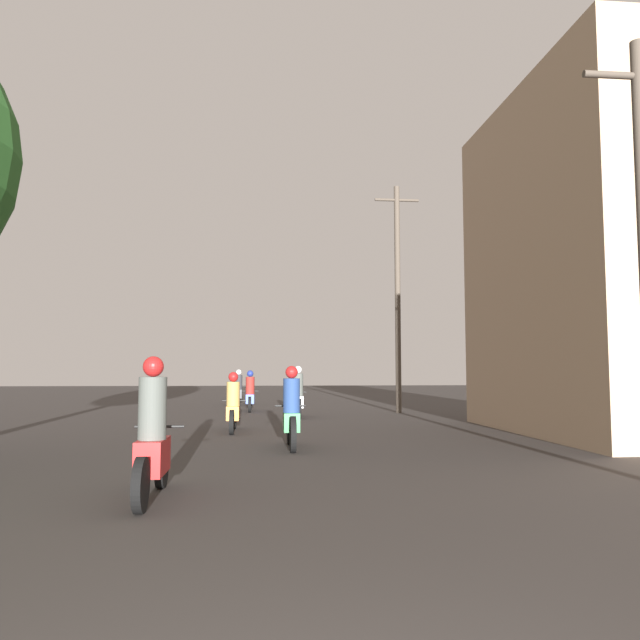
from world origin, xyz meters
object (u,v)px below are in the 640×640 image
motorcycle_blue (250,395)px  utility_pole_far (398,293)px  motorcycle_red (153,442)px  motorcycle_silver (298,397)px  building_right_near (606,261)px  motorcycle_orange (233,407)px  motorcycle_black (239,391)px  motorcycle_green (291,415)px

motorcycle_blue → utility_pole_far: size_ratio=0.25×
motorcycle_red → utility_pole_far: utility_pole_far is taller
motorcycle_red → motorcycle_silver: bearing=79.4°
motorcycle_silver → building_right_near: 9.77m
motorcycle_orange → motorcycle_black: (-0.27, 12.01, 0.03)m
motorcycle_blue → building_right_near: size_ratio=0.24×
building_right_near → utility_pole_far: bearing=113.5°
motorcycle_black → motorcycle_silver: bearing=-69.7°
motorcycle_red → building_right_near: bearing=35.4°
motorcycle_green → motorcycle_black: motorcycle_green is taller
motorcycle_black → motorcycle_red: bearing=-86.3°
motorcycle_silver → utility_pole_far: utility_pole_far is taller
motorcycle_red → motorcycle_blue: motorcycle_red is taller
motorcycle_black → utility_pole_far: bearing=-39.8°
motorcycle_black → motorcycle_blue: bearing=-78.1°
motorcycle_green → motorcycle_silver: size_ratio=0.95×
building_right_near → motorcycle_red: bearing=-145.1°
motorcycle_orange → motorcycle_blue: 7.64m
motorcycle_black → utility_pole_far: (5.80, -5.67, 3.62)m
utility_pole_far → motorcycle_red: bearing=-113.2°
motorcycle_blue → building_right_near: (8.60, -9.01, 3.49)m
motorcycle_red → motorcycle_blue: size_ratio=1.00×
motorcycle_orange → utility_pole_far: size_ratio=0.25×
motorcycle_green → utility_pole_far: 11.24m
motorcycle_blue → building_right_near: 12.94m
building_right_near → utility_pole_far: size_ratio=1.01×
motorcycle_orange → motorcycle_blue: size_ratio=1.02×
motorcycle_silver → motorcycle_blue: (-1.56, 3.18, -0.03)m
building_right_near → motorcycle_black: bearing=124.4°
motorcycle_blue → utility_pole_far: utility_pole_far is taller
motorcycle_orange → motorcycle_silver: (1.85, 4.45, 0.05)m
motorcycle_red → building_right_near: (9.48, 6.61, 3.44)m
motorcycle_orange → motorcycle_blue: (0.30, 7.64, 0.02)m
motorcycle_green → motorcycle_orange: 3.63m
utility_pole_far → motorcycle_blue: bearing=166.0°
motorcycle_silver → building_right_near: bearing=-41.4°
motorcycle_green → motorcycle_red: bearing=-120.4°
motorcycle_blue → utility_pole_far: bearing=-16.9°
motorcycle_red → motorcycle_green: bearing=68.7°
motorcycle_green → motorcycle_orange: bearing=101.5°
motorcycle_green → building_right_near: 8.64m
motorcycle_red → motorcycle_orange: 8.01m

